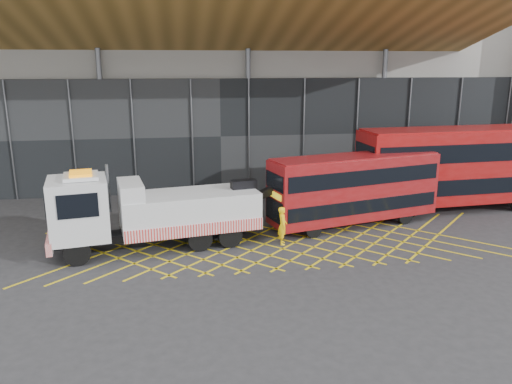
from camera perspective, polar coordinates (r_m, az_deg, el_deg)
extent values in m
plane|color=#2B2B2E|center=(25.45, -6.20, -6.34)|extent=(120.00, 120.00, 0.00)
cube|color=yellow|center=(25.72, -17.02, -6.67)|extent=(7.16, 7.16, 0.01)
cube|color=yellow|center=(25.72, -17.02, -6.67)|extent=(7.16, 7.16, 0.01)
cube|color=yellow|center=(25.53, -13.44, -6.59)|extent=(7.16, 7.16, 0.01)
cube|color=yellow|center=(25.53, -13.44, -6.59)|extent=(7.16, 7.16, 0.01)
cube|color=yellow|center=(25.44, -9.83, -6.47)|extent=(7.16, 7.16, 0.01)
cube|color=yellow|center=(25.44, -9.83, -6.47)|extent=(7.16, 7.16, 0.01)
cube|color=yellow|center=(25.44, -6.20, -6.33)|extent=(7.16, 7.16, 0.01)
cube|color=yellow|center=(25.44, -6.20, -6.33)|extent=(7.16, 7.16, 0.01)
cube|color=yellow|center=(25.55, -2.60, -6.16)|extent=(7.16, 7.16, 0.01)
cube|color=yellow|center=(25.55, -2.60, -6.16)|extent=(7.16, 7.16, 0.01)
cube|color=yellow|center=(25.76, 0.96, -5.97)|extent=(7.16, 7.16, 0.01)
cube|color=yellow|center=(25.76, 0.96, -5.97)|extent=(7.16, 7.16, 0.01)
cube|color=yellow|center=(26.07, 4.44, -5.77)|extent=(7.16, 7.16, 0.01)
cube|color=yellow|center=(26.07, 4.44, -5.77)|extent=(7.16, 7.16, 0.01)
cube|color=yellow|center=(26.47, 7.83, -5.55)|extent=(7.16, 7.16, 0.01)
cube|color=yellow|center=(26.47, 7.83, -5.55)|extent=(7.16, 7.16, 0.01)
cube|color=yellow|center=(26.95, 11.11, -5.31)|extent=(7.16, 7.16, 0.01)
cube|color=yellow|center=(26.95, 11.11, -5.31)|extent=(7.16, 7.16, 0.01)
cube|color=yellow|center=(27.53, 14.26, -5.07)|extent=(7.16, 7.16, 0.01)
cube|color=yellow|center=(27.53, 14.26, -5.07)|extent=(7.16, 7.16, 0.01)
cube|color=yellow|center=(28.18, 17.26, -4.83)|extent=(7.16, 7.16, 0.01)
cube|color=yellow|center=(28.18, 17.26, -4.83)|extent=(7.16, 7.16, 0.01)
cube|color=yellow|center=(28.90, 20.13, -4.59)|extent=(7.16, 7.16, 0.01)
cube|color=yellow|center=(28.90, 20.13, -4.59)|extent=(7.16, 7.16, 0.01)
cube|color=gray|center=(42.88, -5.09, 14.42)|extent=(55.00, 14.00, 18.00)
cube|color=black|center=(35.95, -4.11, 6.44)|extent=(55.00, 0.80, 8.00)
cube|color=olive|center=(31.89, -7.55, 18.85)|extent=(40.00, 11.93, 4.07)
cylinder|color=#595B60|center=(35.86, -17.06, 7.44)|extent=(0.36, 0.36, 10.00)
cylinder|color=#595B60|center=(35.85, -0.89, 8.06)|extent=(0.36, 0.36, 10.00)
cylinder|color=#595B60|center=(38.52, 14.15, 8.08)|extent=(0.36, 0.36, 10.00)
cube|color=black|center=(25.63, -10.87, -4.53)|extent=(10.52, 2.89, 0.39)
cube|color=white|center=(24.98, -19.59, -1.79)|extent=(3.08, 3.17, 2.87)
cube|color=black|center=(24.92, -22.77, -0.93)|extent=(0.47, 2.40, 1.21)
cube|color=red|center=(25.47, -22.43, -5.13)|extent=(0.77, 2.87, 0.61)
cube|color=orange|center=(24.58, -19.41, 2.04)|extent=(1.21, 1.48, 0.13)
cube|color=white|center=(25.55, -7.56, -1.99)|extent=(7.21, 3.89, 1.77)
cube|color=red|center=(24.43, -6.85, -4.37)|extent=(6.75, 1.24, 0.61)
cube|color=white|center=(24.85, -14.15, 0.26)|extent=(1.54, 2.80, 0.77)
cube|color=black|center=(25.95, -1.42, 0.79)|extent=(1.40, 0.77, 0.55)
cube|color=black|center=(26.43, 0.88, -0.19)|extent=(2.44, 0.80, 1.19)
cylinder|color=black|center=(24.42, -19.77, -6.54)|extent=(1.26, 0.59, 1.21)
cylinder|color=black|center=(26.61, -19.74, -4.81)|extent=(1.26, 0.59, 1.21)
cylinder|color=black|center=(25.23, -2.99, -4.99)|extent=(1.26, 0.59, 1.21)
cylinder|color=black|center=(27.35, -4.32, -3.45)|extent=(1.26, 0.59, 1.21)
cylinder|color=#595B60|center=(25.90, -16.53, 0.41)|extent=(0.15, 0.15, 2.43)
cube|color=maroon|center=(28.69, 11.19, 0.52)|extent=(10.20, 4.67, 3.51)
cube|color=black|center=(28.90, 11.11, -1.06)|extent=(9.83, 4.63, 0.77)
cube|color=black|center=(28.51, 11.26, 2.09)|extent=(9.83, 4.63, 0.86)
cube|color=black|center=(26.49, 2.11, -2.12)|extent=(0.55, 1.98, 1.17)
cube|color=black|center=(26.08, 2.14, 1.21)|extent=(0.55, 1.98, 0.86)
cube|color=yellow|center=(26.25, 2.10, -0.32)|extent=(0.45, 1.58, 0.32)
cube|color=maroon|center=(28.32, 11.36, 4.02)|extent=(9.97, 4.44, 0.11)
cylinder|color=black|center=(26.74, 6.56, -4.24)|extent=(0.98, 0.49, 0.94)
cylinder|color=black|center=(28.41, 4.57, -3.06)|extent=(0.98, 0.49, 0.94)
cylinder|color=black|center=(30.08, 16.67, -2.64)|extent=(0.98, 0.49, 0.94)
cylinder|color=black|center=(31.57, 14.37, -1.67)|extent=(0.98, 0.49, 0.94)
cube|color=maroon|center=(33.70, 22.08, 2.84)|extent=(12.78, 3.70, 4.45)
cube|color=black|center=(33.91, 21.91, 1.11)|extent=(12.28, 3.73, 0.98)
cube|color=black|center=(33.53, 22.24, 4.55)|extent=(12.28, 3.73, 1.09)
cube|color=black|center=(30.81, 12.12, 0.69)|extent=(0.22, 2.57, 1.49)
cube|color=black|center=(30.41, 12.32, 4.37)|extent=(0.22, 2.57, 1.09)
cube|color=yellow|center=(30.57, 12.21, 2.68)|extent=(0.19, 2.05, 0.40)
cube|color=maroon|center=(33.36, 22.44, 6.64)|extent=(12.52, 3.45, 0.14)
cylinder|color=black|center=(31.03, 16.89, -1.89)|extent=(1.21, 0.42, 1.19)
cylinder|color=black|center=(33.25, 14.72, -0.66)|extent=(1.21, 0.42, 1.19)
cylinder|color=black|center=(37.34, 25.30, 0.05)|extent=(1.21, 0.42, 1.19)
imported|color=yellow|center=(25.53, 3.05, -3.85)|extent=(0.56, 0.78, 1.98)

